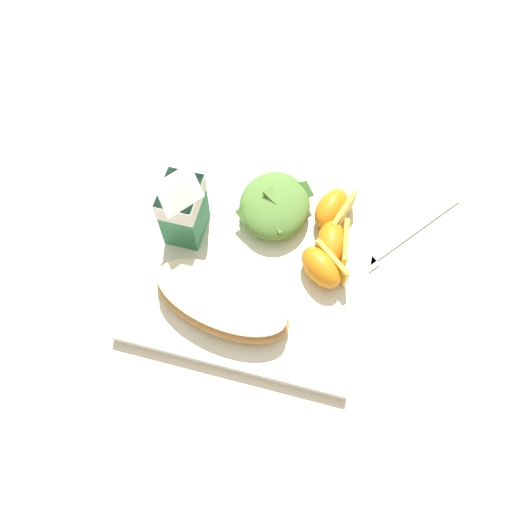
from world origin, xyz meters
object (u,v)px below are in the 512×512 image
(cheesy_pizza_bread, at_px, (221,301))
(white_plate, at_px, (256,262))
(milk_carton, at_px, (182,204))
(orange_wedge_rear, at_px, (333,209))
(green_salad_pile, at_px, (275,205))
(metal_fork, at_px, (398,240))
(orange_wedge_front, at_px, (322,269))
(orange_wedge_middle, at_px, (332,244))

(cheesy_pizza_bread, bearing_deg, white_plate, -18.45)
(milk_carton, height_order, orange_wedge_rear, milk_carton)
(cheesy_pizza_bread, height_order, green_salad_pile, green_salad_pile)
(white_plate, xyz_separation_m, metal_fork, (0.08, -0.17, -0.01))
(orange_wedge_front, bearing_deg, orange_wedge_middle, -9.33)
(orange_wedge_middle, bearing_deg, green_salad_pile, 66.32)
(milk_carton, bearing_deg, white_plate, -102.29)
(green_salad_pile, xyz_separation_m, orange_wedge_front, (-0.07, -0.08, -0.00))
(metal_fork, bearing_deg, orange_wedge_middle, 118.17)
(orange_wedge_front, xyz_separation_m, metal_fork, (0.08, -0.09, -0.03))
(metal_fork, bearing_deg, green_salad_pile, 92.81)
(orange_wedge_front, bearing_deg, milk_carton, 82.78)
(milk_carton, xyz_separation_m, orange_wedge_front, (-0.02, -0.18, -0.04))
(white_plate, xyz_separation_m, cheesy_pizza_bread, (-0.07, 0.02, 0.03))
(orange_wedge_front, bearing_deg, green_salad_pile, 46.29)
(green_salad_pile, distance_m, orange_wedge_front, 0.10)
(milk_carton, distance_m, orange_wedge_front, 0.18)
(green_salad_pile, bearing_deg, metal_fork, -87.19)
(orange_wedge_front, bearing_deg, white_plate, 88.84)
(green_salad_pile, bearing_deg, white_plate, 175.01)
(orange_wedge_front, height_order, metal_fork, orange_wedge_front)
(metal_fork, bearing_deg, cheesy_pizza_bread, 127.69)
(orange_wedge_front, distance_m, metal_fork, 0.12)
(green_salad_pile, height_order, orange_wedge_middle, green_salad_pile)
(cheesy_pizza_bread, distance_m, orange_wedge_front, 0.13)
(white_plate, distance_m, cheesy_pizza_bread, 0.08)
(cheesy_pizza_bread, xyz_separation_m, metal_fork, (0.15, -0.19, -0.03))
(milk_carton, distance_m, metal_fork, 0.28)
(white_plate, bearing_deg, orange_wedge_rear, -43.29)
(cheesy_pizza_bread, relative_size, milk_carton, 1.65)
(orange_wedge_rear, relative_size, metal_fork, 0.43)
(orange_wedge_rear, height_order, metal_fork, orange_wedge_rear)
(white_plate, bearing_deg, metal_fork, -65.12)
(milk_carton, distance_m, orange_wedge_middle, 0.19)
(orange_wedge_front, distance_m, orange_wedge_middle, 0.04)
(milk_carton, bearing_deg, green_salad_pile, -63.97)
(milk_carton, relative_size, metal_fork, 0.70)
(orange_wedge_front, relative_size, orange_wedge_rear, 1.02)
(cheesy_pizza_bread, height_order, orange_wedge_front, orange_wedge_front)
(white_plate, bearing_deg, green_salad_pile, -4.99)
(green_salad_pile, distance_m, metal_fork, 0.17)
(green_salad_pile, bearing_deg, orange_wedge_rear, -79.90)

